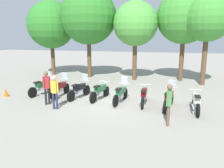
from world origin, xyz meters
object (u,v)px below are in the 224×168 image
object	(u,v)px
motorcycle_3	(100,91)
motorcycle_4	(121,93)
motorcycle_5	(144,95)
traffic_cone	(6,92)
tree_1	(88,16)
motorcycle_7	(196,102)
person_1	(55,90)
tree_2	(135,24)
motorcycle_1	(60,88)
motorcycle_2	(79,90)
tree_0	(51,25)
tree_3	(184,16)
person_0	(47,85)
motorcycle_0	(42,87)
tree_4	(208,18)
person_2	(169,102)
motorcycle_6	(169,98)

from	to	relation	value
motorcycle_3	motorcycle_4	distance (m)	1.31
motorcycle_5	traffic_cone	xyz separation A→B (m)	(-8.32, -0.55, -0.23)
motorcycle_4	tree_1	distance (m)	9.50
motorcycle_7	person_1	bearing A→B (deg)	100.54
motorcycle_4	tree_2	world-z (taller)	tree_2
motorcycle_1	motorcycle_7	bearing A→B (deg)	-94.53
motorcycle_1	motorcycle_2	world-z (taller)	same
tree_0	traffic_cone	distance (m)	9.07
motorcycle_5	tree_3	distance (m)	8.90
person_0	tree_0	bearing A→B (deg)	-19.51
motorcycle_0	traffic_cone	size ratio (longest dim) A/B	3.92
person_1	tree_3	xyz separation A→B (m)	(6.36, 9.22, 4.10)
motorcycle_3	tree_4	xyz separation A→B (m)	(6.24, 5.75, 4.35)
person_1	tree_3	size ratio (longest dim) A/B	0.24
motorcycle_5	motorcycle_0	bearing A→B (deg)	85.01
person_0	traffic_cone	size ratio (longest dim) A/B	3.29
motorcycle_2	tree_1	bearing A→B (deg)	28.32
person_1	person_2	world-z (taller)	person_2
motorcycle_6	person_1	size ratio (longest dim) A/B	1.27
motorcycle_4	person_1	world-z (taller)	person_1
motorcycle_6	motorcycle_4	bearing A→B (deg)	93.32
tree_3	motorcycle_3	bearing A→B (deg)	-123.81
tree_3	motorcycle_7	bearing A→B (deg)	-86.94
motorcycle_1	motorcycle_6	bearing A→B (deg)	-94.29
motorcycle_6	tree_1	xyz separation A→B (m)	(-6.99, 7.29, 4.73)
tree_0	tree_1	bearing A→B (deg)	-5.48
traffic_cone	motorcycle_4	bearing A→B (deg)	4.58
person_2	tree_4	xyz separation A→B (m)	(2.39, 8.64, 3.83)
tree_2	traffic_cone	distance (m)	10.77
motorcycle_0	motorcycle_3	size ratio (longest dim) A/B	0.99
motorcycle_1	motorcycle_4	xyz separation A→B (m)	(3.85, -0.36, 0.00)
tree_3	traffic_cone	bearing A→B (deg)	-143.08
person_1	tree_3	distance (m)	11.92
tree_1	tree_2	distance (m)	4.17
motorcycle_7	tree_3	size ratio (longest dim) A/B	0.30
motorcycle_3	tree_3	distance (m)	9.62
tree_0	motorcycle_1	bearing A→B (deg)	-57.71
motorcycle_0	motorcycle_4	xyz separation A→B (m)	(5.12, -0.41, 0.00)
traffic_cone	motorcycle_5	bearing A→B (deg)	3.80
motorcycle_2	tree_1	world-z (taller)	tree_1
traffic_cone	motorcycle_2	bearing A→B (deg)	10.50
person_1	person_2	size ratio (longest dim) A/B	0.99
motorcycle_0	person_0	size ratio (longest dim) A/B	1.19
motorcycle_0	traffic_cone	world-z (taller)	motorcycle_0
tree_0	tree_2	xyz separation A→B (m)	(7.91, -0.62, -0.06)
tree_0	motorcycle_6	bearing A→B (deg)	-35.31
motorcycle_2	motorcycle_4	size ratio (longest dim) A/B	0.99
motorcycle_2	tree_2	world-z (taller)	tree_2
motorcycle_1	person_1	size ratio (longest dim) A/B	1.28
tree_0	motorcycle_5	bearing A→B (deg)	-37.58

